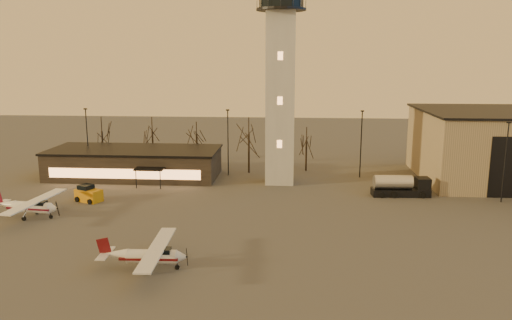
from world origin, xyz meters
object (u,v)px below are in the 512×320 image
at_px(control_tower, 281,68).
at_px(fuel_truck, 400,188).
at_px(terminal, 135,163).
at_px(cessna_front, 153,259).
at_px(cessna_rear, 33,209).
at_px(service_cart, 88,195).

bearing_deg(control_tower, fuel_truck, -20.59).
distance_m(terminal, cessna_front, 35.28).
bearing_deg(terminal, cessna_rear, -104.58).
relative_size(terminal, fuel_truck, 3.37).
bearing_deg(service_cart, cessna_front, -30.74).
height_order(terminal, cessna_front, terminal).
bearing_deg(fuel_truck, cessna_rear, -166.84).
bearing_deg(cessna_rear, cessna_front, -30.56).
height_order(control_tower, cessna_rear, control_tower).
xyz_separation_m(cessna_rear, fuel_truck, (43.25, 12.35, 0.08)).
xyz_separation_m(cessna_front, service_cart, (-13.87, 19.69, -0.17)).
distance_m(cessna_front, cessna_rear, 21.60).
relative_size(control_tower, fuel_truck, 4.33).
relative_size(cessna_front, fuel_truck, 1.36).
bearing_deg(fuel_truck, terminal, 165.35).
relative_size(terminal, cessna_rear, 2.37).
xyz_separation_m(control_tower, cessna_rear, (-27.28, -18.35, -15.32)).
bearing_deg(cessna_rear, terminal, 81.17).
bearing_deg(service_cart, terminal, 106.66).
bearing_deg(cessna_rear, fuel_truck, 21.69).
bearing_deg(terminal, fuel_truck, -11.87).
height_order(cessna_front, cessna_rear, cessna_rear).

